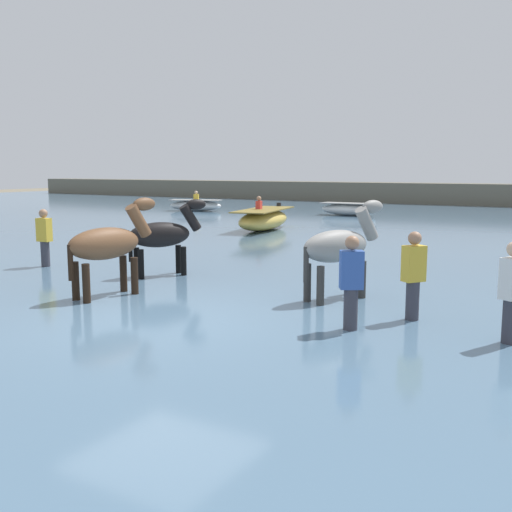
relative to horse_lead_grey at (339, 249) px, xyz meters
name	(u,v)px	position (x,y,z in m)	size (l,w,h in m)	color
ground_plane	(164,337)	(-1.72, -2.65, -1.18)	(120.00, 120.00, 0.00)	#756B56
water_surface	(383,251)	(-1.72, 7.35, -1.04)	(90.00, 90.00, 0.29)	slate
horse_lead_grey	(339,249)	(0.00, 0.00, 0.00)	(1.03, 1.80, 2.00)	gray
horse_trailing_bay	(108,246)	(-3.59, -1.89, 0.02)	(0.75, 1.87, 2.02)	brown
horse_flank_black	(163,237)	(-4.12, 0.23, -0.06)	(1.18, 1.64, 1.90)	black
boat_distant_east	(348,209)	(-7.10, 17.75, -0.59)	(2.82, 1.08, 0.75)	silver
boat_distant_west	(264,219)	(-7.16, 9.64, -0.50)	(2.12, 4.19, 1.25)	gold
boat_near_port	(196,205)	(-15.41, 16.42, -0.58)	(3.04, 1.92, 1.09)	silver
person_onlooker_right	(413,282)	(1.53, -0.76, -0.31)	(0.35, 0.38, 1.63)	#383842
person_wading_close	(511,300)	(2.97, -1.31, -0.31)	(0.32, 0.38, 1.63)	#383842
person_spectator_far	(45,242)	(-7.24, -0.28, -0.31)	(0.34, 0.24, 1.63)	#383842
person_wading_mid	(351,290)	(0.94, -1.76, -0.31)	(0.38, 0.34, 1.63)	#383842
far_shoreline	(506,197)	(-1.72, 29.71, -0.36)	(80.00, 2.40, 1.64)	#605B4C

